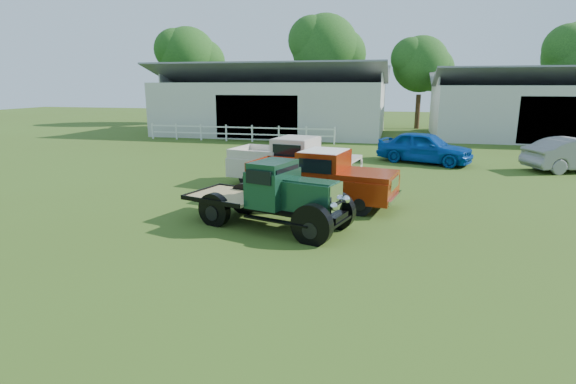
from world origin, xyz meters
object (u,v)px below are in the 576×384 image
(vintage_flatbed, at_px, (270,194))
(white_pickup, at_px, (293,163))
(misc_car_blue, at_px, (425,147))
(red_pickup, at_px, (321,177))

(vintage_flatbed, relative_size, white_pickup, 0.91)
(white_pickup, xyz_separation_m, misc_car_blue, (5.50, 7.19, -0.16))
(vintage_flatbed, bearing_deg, misc_car_blue, 84.29)
(vintage_flatbed, height_order, misc_car_blue, vintage_flatbed)
(vintage_flatbed, distance_m, white_pickup, 5.27)
(red_pickup, xyz_separation_m, misc_car_blue, (3.97, 9.61, -0.13))
(vintage_flatbed, xyz_separation_m, white_pickup, (-0.50, 5.25, 0.01))
(red_pickup, bearing_deg, misc_car_blue, 78.31)
(red_pickup, xyz_separation_m, white_pickup, (-1.53, 2.41, 0.03))
(vintage_flatbed, xyz_separation_m, misc_car_blue, (4.99, 12.44, -0.15))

